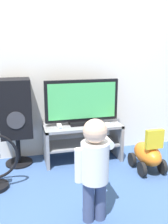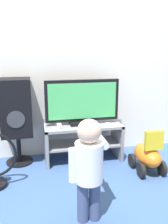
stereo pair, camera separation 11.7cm
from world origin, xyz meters
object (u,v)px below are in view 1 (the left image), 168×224
at_px(game_console, 59,126).
at_px(remote_secondary, 87,125).
at_px(child, 95,162).
at_px(ride_on_toy, 148,154).
at_px(television, 82,103).
at_px(speaker_tower, 16,110).
at_px(remote_primary, 110,124).

height_order(game_console, remote_secondary, game_console).
height_order(game_console, child, child).
distance_m(game_console, child, 1.06).
height_order(remote_secondary, ride_on_toy, ride_on_toy).
distance_m(child, ride_on_toy, 1.08).
relative_size(game_console, remote_secondary, 1.24).
distance_m(television, child, 1.16).
distance_m(game_console, remote_secondary, 0.33).
bearing_deg(child, speaker_tower, 116.30).
bearing_deg(television, child, -99.22).
height_order(television, remote_secondary, television).
bearing_deg(speaker_tower, television, -3.93).
xyz_separation_m(game_console, remote_primary, (0.60, -0.06, -0.01)).
xyz_separation_m(remote_primary, remote_secondary, (-0.27, 0.05, 0.00)).
xyz_separation_m(remote_secondary, child, (-0.22, -1.04, 0.03)).
relative_size(television, remote_secondary, 6.69).
height_order(speaker_tower, ride_on_toy, speaker_tower).
bearing_deg(ride_on_toy, remote_primary, 132.75).
relative_size(television, game_console, 5.39).
xyz_separation_m(remote_primary, child, (-0.50, -0.99, 0.03)).
distance_m(television, remote_primary, 0.42).
bearing_deg(game_console, ride_on_toy, -24.18).
relative_size(remote_secondary, child, 0.16).
height_order(game_console, ride_on_toy, ride_on_toy).
height_order(television, game_console, television).
height_order(child, ride_on_toy, child).
distance_m(remote_primary, remote_secondary, 0.28).
bearing_deg(remote_secondary, speaker_tower, 170.37).
height_order(remote_secondary, speaker_tower, speaker_tower).
bearing_deg(television, speaker_tower, 176.07).
relative_size(television, speaker_tower, 0.87).
xyz_separation_m(game_console, remote_secondary, (0.33, -0.02, -0.01)).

